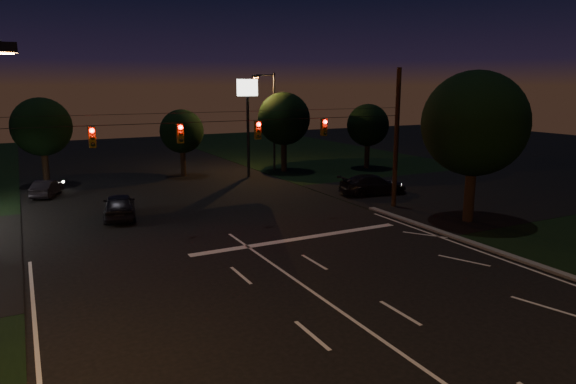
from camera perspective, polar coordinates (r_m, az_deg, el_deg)
ground at (r=16.64m, az=11.92°, el=-16.81°), size 140.00×140.00×0.00m
cross_street_right at (r=40.86m, az=19.50°, el=-0.05°), size 20.00×16.00×0.02m
stop_bar at (r=27.04m, az=1.36°, el=-5.18°), size 12.00×0.50×0.01m
utility_pole_right at (r=34.76m, az=11.63°, el=-1.60°), size 0.30×0.30×9.00m
signal_span at (r=27.89m, az=-7.51°, el=6.76°), size 24.00×0.40×1.56m
pole_sign_right at (r=44.74m, az=-4.51°, el=9.62°), size 1.80×0.30×8.40m
street_light_right_far at (r=47.95m, az=-1.84°, el=8.60°), size 2.20×0.35×9.00m
tree_right_near at (r=31.46m, az=19.84°, el=7.05°), size 6.00×6.00×8.76m
tree_far_b at (r=45.41m, az=-25.67°, el=6.48°), size 4.60×4.60×6.98m
tree_far_c at (r=46.16m, az=-11.73°, el=6.57°), size 3.80×3.80×5.86m
tree_far_d at (r=47.54m, az=-0.51°, el=8.07°), size 4.80×4.80×7.30m
tree_far_e at (r=50.06m, az=8.81°, el=7.30°), size 4.00×4.00×6.18m
car_oncoming_a at (r=32.54m, az=-18.24°, el=-1.46°), size 2.59×4.79×1.55m
car_oncoming_b at (r=40.92m, az=-25.25°, el=0.39°), size 2.48×3.93×1.22m
car_cross at (r=38.15m, az=9.44°, el=0.80°), size 5.33×2.77×1.48m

